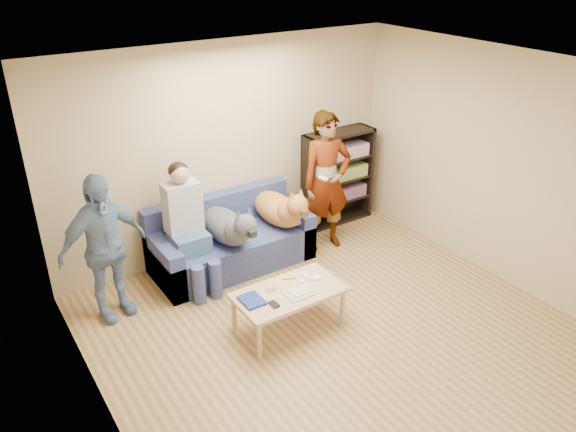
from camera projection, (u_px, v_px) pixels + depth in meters
ground at (356, 349)px, 5.46m from camera, size 5.00×5.00×0.00m
ceiling at (374, 82)px, 4.30m from camera, size 5.00×5.00×0.00m
wall_back at (229, 150)px, 6.75m from camera, size 4.50×0.00×4.50m
wall_left at (107, 318)px, 3.77m from camera, size 0.00×5.00×5.00m
wall_right at (525, 177)px, 5.99m from camera, size 0.00×5.00×5.00m
blanket at (292, 217)px, 6.90m from camera, size 0.44×0.37×0.15m
person_standing_right at (326, 182)px, 6.91m from camera, size 0.71×0.52×1.78m
person_standing_left at (103, 248)px, 5.63m from camera, size 0.99×0.57×1.60m
held_controller at (323, 178)px, 6.59m from camera, size 0.06×0.13×0.03m
notebook_blue at (252, 300)px, 5.45m from camera, size 0.20×0.26×0.03m
papers at (299, 294)px, 5.56m from camera, size 0.26×0.20×0.02m
magazine at (300, 291)px, 5.58m from camera, size 0.22×0.17×0.01m
camera_silver at (272, 287)px, 5.63m from camera, size 0.11×0.06×0.05m
controller_a at (306, 277)px, 5.82m from camera, size 0.04×0.13×0.03m
controller_b at (317, 278)px, 5.80m from camera, size 0.09×0.06×0.03m
headphone_cup_a at (306, 285)px, 5.69m from camera, size 0.07×0.07×0.02m
headphone_cup_b at (302, 281)px, 5.75m from camera, size 0.07×0.07×0.02m
pen_orange at (296, 299)px, 5.48m from camera, size 0.13×0.06×0.01m
pen_black at (289, 279)px, 5.81m from camera, size 0.13×0.08×0.01m
wallet at (274, 304)px, 5.40m from camera, size 0.07×0.12×0.02m
sofa at (230, 243)px, 6.78m from camera, size 1.90×0.85×0.82m
person_seated at (187, 223)px, 6.18m from camera, size 0.40×0.73×1.47m
dog_gray at (229, 226)px, 6.40m from camera, size 0.41×1.25×0.59m
dog_tan at (281, 209)px, 6.81m from camera, size 0.41×1.17×0.60m
coffee_table at (289, 295)px, 5.63m from camera, size 1.10×0.60×0.42m
bookshelf at (337, 175)px, 7.66m from camera, size 1.00×0.34×1.30m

